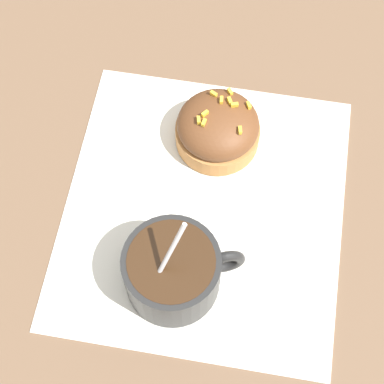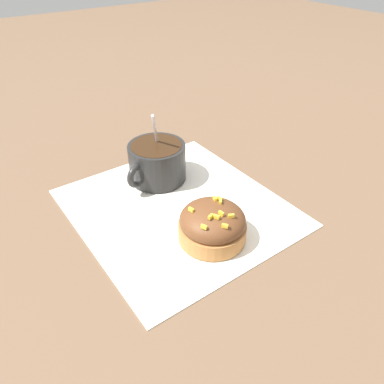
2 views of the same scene
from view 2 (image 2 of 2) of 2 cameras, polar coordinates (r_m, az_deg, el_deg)
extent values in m
plane|color=brown|center=(0.52, -2.17, -2.45)|extent=(3.00, 3.00, 0.00)
cube|color=white|center=(0.51, -2.18, -2.31)|extent=(0.29, 0.27, 0.00)
cylinder|color=black|center=(0.56, -5.30, 4.58)|extent=(0.08, 0.08, 0.06)
cylinder|color=#331E0F|center=(0.55, -5.44, 6.67)|extent=(0.07, 0.07, 0.01)
torus|color=black|center=(0.53, -8.44, 2.48)|extent=(0.02, 0.04, 0.04)
ellipsoid|color=silver|center=(0.55, -5.42, 1.70)|extent=(0.03, 0.03, 0.01)
cylinder|color=silver|center=(0.55, -5.39, 7.99)|extent=(0.05, 0.04, 0.10)
cylinder|color=#B2753D|center=(0.46, 2.93, -6.02)|extent=(0.08, 0.08, 0.02)
ellipsoid|color=brown|center=(0.45, 3.00, -4.36)|extent=(0.08, 0.08, 0.04)
cube|color=yellow|center=(0.42, 3.74, -3.79)|extent=(0.01, 0.01, 0.00)
cube|color=yellow|center=(0.44, 4.34, -1.50)|extent=(0.01, 0.01, 0.00)
cube|color=yellow|center=(0.43, 4.37, -3.34)|extent=(0.01, 0.00, 0.00)
cube|color=yellow|center=(0.45, 4.24, -1.02)|extent=(0.01, 0.00, 0.00)
cube|color=yellow|center=(0.45, 3.52, -1.01)|extent=(0.01, 0.00, 0.00)
cube|color=yellow|center=(0.42, 5.04, -5.17)|extent=(0.01, 0.01, 0.00)
cube|color=yellow|center=(0.42, 1.83, -5.35)|extent=(0.01, 0.01, 0.00)
cube|color=yellow|center=(0.43, 5.99, -3.65)|extent=(0.01, 0.01, 0.00)
cube|color=yellow|center=(0.43, -0.13, -2.72)|extent=(0.01, 0.00, 0.00)
cube|color=yellow|center=(0.42, 2.86, -3.77)|extent=(0.01, 0.01, 0.00)
camera|label=1|loc=(0.67, -29.29, 54.17)|focal=60.00mm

